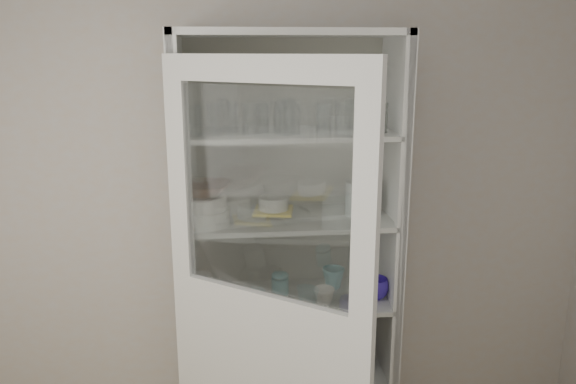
% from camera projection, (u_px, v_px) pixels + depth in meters
% --- Properties ---
extents(wall_back, '(3.60, 0.02, 2.60)m').
position_uv_depth(wall_back, '(244.00, 197.00, 2.80)').
color(wall_back, '#BBBBBB').
rests_on(wall_back, ground).
extents(pantry_cabinet, '(1.00, 0.45, 2.10)m').
position_uv_depth(pantry_cabinet, '(287.00, 275.00, 2.75)').
color(pantry_cabinet, white).
rests_on(pantry_cabinet, floor).
extents(cupboard_door, '(0.75, 0.56, 2.00)m').
position_uv_depth(cupboard_door, '(266.00, 347.00, 2.22)').
color(cupboard_door, white).
rests_on(cupboard_door, floor).
extents(tumbler_0, '(0.08, 0.08, 0.13)m').
position_uv_depth(tumbler_0, '(193.00, 121.00, 2.34)').
color(tumbler_0, silver).
rests_on(tumbler_0, shelf_glass).
extents(tumbler_1, '(0.07, 0.07, 0.14)m').
position_uv_depth(tumbler_1, '(250.00, 120.00, 2.35)').
color(tumbler_1, silver).
rests_on(tumbler_1, shelf_glass).
extents(tumbler_2, '(0.10, 0.10, 0.15)m').
position_uv_depth(tumbler_2, '(286.00, 117.00, 2.37)').
color(tumbler_2, silver).
rests_on(tumbler_2, shelf_glass).
extents(tumbler_3, '(0.09, 0.09, 0.14)m').
position_uv_depth(tumbler_3, '(292.00, 118.00, 2.38)').
color(tumbler_3, silver).
rests_on(tumbler_3, shelf_glass).
extents(tumbler_4, '(0.09, 0.09, 0.14)m').
position_uv_depth(tumbler_4, '(343.00, 119.00, 2.37)').
color(tumbler_4, silver).
rests_on(tumbler_4, shelf_glass).
extents(tumbler_5, '(0.07, 0.07, 0.13)m').
position_uv_depth(tumbler_5, '(324.00, 120.00, 2.37)').
color(tumbler_5, silver).
rests_on(tumbler_5, shelf_glass).
extents(tumbler_6, '(0.09, 0.09, 0.15)m').
position_uv_depth(tumbler_6, '(363.00, 117.00, 2.38)').
color(tumbler_6, silver).
rests_on(tumbler_6, shelf_glass).
extents(tumbler_7, '(0.08, 0.08, 0.13)m').
position_uv_depth(tumbler_7, '(214.00, 118.00, 2.46)').
color(tumbler_7, silver).
rests_on(tumbler_7, shelf_glass).
extents(tumbler_8, '(0.08, 0.08, 0.14)m').
position_uv_depth(tumbler_8, '(230.00, 117.00, 2.44)').
color(tumbler_8, silver).
rests_on(tumbler_8, shelf_glass).
extents(tumbler_9, '(0.08, 0.08, 0.13)m').
position_uv_depth(tumbler_9, '(282.00, 117.00, 2.47)').
color(tumbler_9, silver).
rests_on(tumbler_9, shelf_glass).
extents(tumbler_10, '(0.08, 0.08, 0.13)m').
position_uv_depth(tumbler_10, '(262.00, 117.00, 2.48)').
color(tumbler_10, silver).
rests_on(tumbler_10, shelf_glass).
extents(tumbler_11, '(0.08, 0.08, 0.15)m').
position_uv_depth(tumbler_11, '(332.00, 115.00, 2.49)').
color(tumbler_11, silver).
rests_on(tumbler_11, shelf_glass).
extents(goblet_0, '(0.07, 0.07, 0.15)m').
position_uv_depth(goblet_0, '(224.00, 112.00, 2.59)').
color(goblet_0, silver).
rests_on(goblet_0, shelf_glass).
extents(goblet_1, '(0.07, 0.07, 0.15)m').
position_uv_depth(goblet_1, '(289.00, 112.00, 2.57)').
color(goblet_1, silver).
rests_on(goblet_1, shelf_glass).
extents(goblet_2, '(0.07, 0.07, 0.15)m').
position_uv_depth(goblet_2, '(350.00, 112.00, 2.60)').
color(goblet_2, silver).
rests_on(goblet_2, shelf_glass).
extents(goblet_3, '(0.08, 0.08, 0.18)m').
position_uv_depth(goblet_3, '(366.00, 108.00, 2.61)').
color(goblet_3, silver).
rests_on(goblet_3, shelf_glass).
extents(plate_stack_front, '(0.23, 0.23, 0.07)m').
position_uv_depth(plate_stack_front, '(204.00, 217.00, 2.49)').
color(plate_stack_front, silver).
rests_on(plate_stack_front, shelf_plates).
extents(plate_stack_back, '(0.22, 0.22, 0.07)m').
position_uv_depth(plate_stack_back, '(229.00, 203.00, 2.71)').
color(plate_stack_back, silver).
rests_on(plate_stack_back, shelf_plates).
extents(cream_bowl, '(0.25, 0.25, 0.06)m').
position_uv_depth(cream_bowl, '(204.00, 202.00, 2.47)').
color(cream_bowl, silver).
rests_on(cream_bowl, plate_stack_front).
extents(terracotta_bowl, '(0.28, 0.28, 0.06)m').
position_uv_depth(terracotta_bowl, '(203.00, 189.00, 2.46)').
color(terracotta_bowl, '#432717').
rests_on(terracotta_bowl, cream_bowl).
extents(glass_platter, '(0.40, 0.40, 0.02)m').
position_uv_depth(glass_platter, '(274.00, 214.00, 2.62)').
color(glass_platter, silver).
rests_on(glass_platter, shelf_plates).
extents(yellow_trivet, '(0.20, 0.20, 0.01)m').
position_uv_depth(yellow_trivet, '(274.00, 211.00, 2.61)').
color(yellow_trivet, yellow).
rests_on(yellow_trivet, glass_platter).
extents(white_ramekin, '(0.18, 0.18, 0.06)m').
position_uv_depth(white_ramekin, '(273.00, 203.00, 2.60)').
color(white_ramekin, silver).
rests_on(white_ramekin, yellow_trivet).
extents(grey_bowl_stack, '(0.13, 0.13, 0.16)m').
position_uv_depth(grey_bowl_stack, '(359.00, 198.00, 2.62)').
color(grey_bowl_stack, silver).
rests_on(grey_bowl_stack, shelf_plates).
extents(mug_blue, '(0.16, 0.16, 0.10)m').
position_uv_depth(mug_blue, '(375.00, 288.00, 2.67)').
color(mug_blue, '#2E27A3').
rests_on(mug_blue, shelf_mugs).
extents(mug_teal, '(0.13, 0.13, 0.10)m').
position_uv_depth(mug_teal, '(333.00, 278.00, 2.79)').
color(mug_teal, teal).
rests_on(mug_teal, shelf_mugs).
extents(mug_white, '(0.13, 0.13, 0.09)m').
position_uv_depth(mug_white, '(324.00, 297.00, 2.59)').
color(mug_white, silver).
rests_on(mug_white, shelf_mugs).
extents(teal_jar, '(0.08, 0.08, 0.10)m').
position_uv_depth(teal_jar, '(280.00, 285.00, 2.71)').
color(teal_jar, teal).
rests_on(teal_jar, shelf_mugs).
extents(measuring_cups, '(0.10, 0.10, 0.04)m').
position_uv_depth(measuring_cups, '(223.00, 301.00, 2.61)').
color(measuring_cups, '#9B9AA9').
rests_on(measuring_cups, shelf_mugs).
extents(white_canister, '(0.10, 0.10, 0.12)m').
position_uv_depth(white_canister, '(202.00, 286.00, 2.68)').
color(white_canister, silver).
rests_on(white_canister, shelf_mugs).
extents(cream_dish, '(0.28, 0.28, 0.07)m').
position_uv_depth(cream_dish, '(227.00, 370.00, 2.74)').
color(cream_dish, silver).
rests_on(cream_dish, shelf_bot).
extents(tin_box, '(0.23, 0.18, 0.06)m').
position_uv_depth(tin_box, '(350.00, 361.00, 2.82)').
color(tin_box, '#A4A4B5').
rests_on(tin_box, shelf_bot).
extents(tumbler_12, '(0.06, 0.06, 0.13)m').
position_uv_depth(tumbler_12, '(380.00, 118.00, 2.45)').
color(tumbler_12, silver).
rests_on(tumbler_12, shelf_glass).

